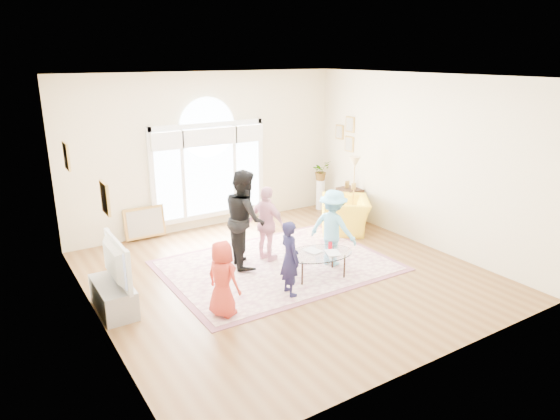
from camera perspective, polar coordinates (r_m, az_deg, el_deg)
ground at (r=8.40m, az=0.76°, el=-7.37°), size 6.00×6.00×0.00m
room_shell at (r=10.31m, az=-7.83°, el=6.32°), size 6.00×6.00×6.00m
area_rug at (r=8.71m, az=-0.26°, el=-6.36°), size 3.60×2.60×0.02m
rug_border at (r=8.71m, az=-0.26°, el=-6.38°), size 3.80×2.80×0.01m
tv_console at (r=7.59m, az=-18.49°, el=-9.40°), size 0.45×1.00×0.42m
television at (r=7.38m, az=-18.83°, el=-5.67°), size 0.17×1.12×0.65m
coffee_table at (r=8.18m, az=4.39°, el=-5.06°), size 1.30×0.97×0.54m
armchair at (r=10.39m, az=7.48°, el=-0.53°), size 1.38×1.41×0.69m
side_cabinet at (r=11.14m, az=7.91°, el=0.70°), size 0.40×0.50×0.70m
floor_lamp at (r=10.42m, az=8.51°, el=4.80°), size 0.32×0.32×1.51m
plant_pedestal at (r=11.82m, az=4.63°, el=1.78°), size 0.20×0.20×0.70m
potted_plant at (r=11.68m, az=4.70°, el=4.49°), size 0.46×0.41×0.45m
leaning_picture at (r=10.29m, az=-15.06°, el=-3.22°), size 0.80×0.14×0.62m
child_red at (r=6.96m, az=-6.57°, el=-7.80°), size 0.53×0.63×1.09m
child_navy at (r=7.49m, az=1.14°, el=-5.52°), size 0.32×0.45×1.16m
child_black at (r=8.46m, az=-4.05°, el=-0.97°), size 0.83×0.96×1.68m
child_pink at (r=8.69m, az=-1.48°, el=-1.61°), size 0.56×0.85×1.34m
child_blue at (r=8.57m, az=6.06°, el=-2.02°), size 0.80×0.99×1.33m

